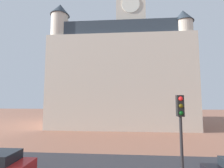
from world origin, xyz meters
The scene contains 3 objects.
ground_plane centered at (0.00, 10.00, 0.00)m, with size 120.00×120.00×0.00m, color #93604C.
landmark_building centered at (0.59, 28.46, 9.30)m, with size 23.38×15.06×30.27m.
traffic_light_pole centered at (3.32, 4.91, 3.41)m, with size 0.28×0.34×4.90m.
Camera 1 is at (0.93, -2.00, 4.76)m, focal length 25.28 mm.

